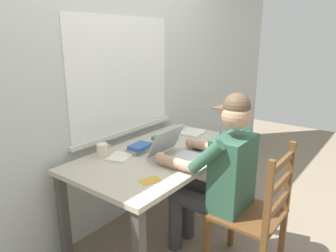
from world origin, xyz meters
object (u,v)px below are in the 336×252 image
object	(u,v)px
seated_person	(218,172)
landscape_photo_print	(150,181)
desk	(163,162)
coffee_mug_white	(103,150)
wooden_chair	(255,215)
coffee_mug_dark	(225,138)
book_stack_main	(140,148)
book_stack_side	(165,138)
laptop	(177,152)
computer_mouse	(197,148)

from	to	relation	value
seated_person	landscape_photo_print	distance (m)	0.50
desk	landscape_photo_print	bearing A→B (deg)	-151.02
coffee_mug_white	wooden_chair	bearing A→B (deg)	-72.48
coffee_mug_white	coffee_mug_dark	bearing A→B (deg)	-36.40
wooden_chair	book_stack_main	size ratio (longest dim) A/B	4.57
wooden_chair	book_stack_side	distance (m)	0.99
seated_person	coffee_mug_white	bearing A→B (deg)	113.20
wooden_chair	landscape_photo_print	size ratio (longest dim) A/B	7.21
coffee_mug_white	landscape_photo_print	world-z (taller)	coffee_mug_white
desk	wooden_chair	world-z (taller)	wooden_chair
laptop	computer_mouse	bearing A→B (deg)	-5.70
desk	book_stack_main	world-z (taller)	book_stack_main
desk	coffee_mug_white	bearing A→B (deg)	138.84
seated_person	computer_mouse	bearing A→B (deg)	55.01
wooden_chair	landscape_photo_print	xyz separation A→B (m)	(-0.43, 0.52, 0.26)
laptop	landscape_photo_print	distance (m)	0.41
coffee_mug_white	coffee_mug_dark	size ratio (longest dim) A/B	0.96
seated_person	coffee_mug_white	xyz separation A→B (m)	(-0.34, 0.78, 0.08)
desk	coffee_mug_white	world-z (taller)	coffee_mug_white
coffee_mug_white	book_stack_main	size ratio (longest dim) A/B	0.58
coffee_mug_white	book_stack_side	bearing A→B (deg)	-14.24
book_stack_side	coffee_mug_white	bearing A→B (deg)	165.76
laptop	coffee_mug_dark	size ratio (longest dim) A/B	2.66
book_stack_main	landscape_photo_print	xyz separation A→B (m)	(-0.34, -0.39, -0.03)
wooden_chair	coffee_mug_white	distance (m)	1.16
computer_mouse	book_stack_side	distance (m)	0.34
laptop	computer_mouse	distance (m)	0.25
coffee_mug_white	book_stack_side	world-z (taller)	coffee_mug_white
computer_mouse	seated_person	bearing A→B (deg)	-124.99
laptop	landscape_photo_print	xyz separation A→B (m)	(-0.40, -0.08, -0.05)
wooden_chair	laptop	size ratio (longest dim) A/B	2.83
seated_person	laptop	size ratio (longest dim) A/B	3.76
wooden_chair	coffee_mug_dark	size ratio (longest dim) A/B	7.54
landscape_photo_print	computer_mouse	bearing A→B (deg)	27.92
computer_mouse	coffee_mug_dark	world-z (taller)	coffee_mug_dark
seated_person	laptop	world-z (taller)	seated_person
wooden_chair	coffee_mug_dark	bearing A→B (deg)	45.77
computer_mouse	coffee_mug_dark	size ratio (longest dim) A/B	0.81
computer_mouse	landscape_photo_print	xyz separation A→B (m)	(-0.64, -0.06, -0.02)
seated_person	coffee_mug_dark	bearing A→B (deg)	22.84
wooden_chair	computer_mouse	world-z (taller)	wooden_chair
computer_mouse	laptop	bearing A→B (deg)	174.30
desk	coffee_mug_white	distance (m)	0.47
computer_mouse	book_stack_main	bearing A→B (deg)	132.67
coffee_mug_white	book_stack_side	distance (m)	0.59
laptop	book_stack_main	distance (m)	0.31
book_stack_main	desk	bearing A→B (deg)	-56.06
computer_mouse	landscape_photo_print	distance (m)	0.65
desk	book_stack_side	size ratio (longest dim) A/B	7.23
laptop	coffee_mug_white	world-z (taller)	laptop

